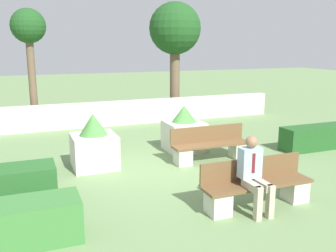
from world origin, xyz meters
TOP-DOWN VIEW (x-y plane):
  - ground_plane at (0.00, 0.00)m, footprint 60.00×60.00m
  - perimeter_wall at (0.00, 5.17)m, footprint 12.66×0.30m
  - bench_front at (0.73, -2.56)m, footprint 2.09×0.49m
  - bench_left_side at (1.23, 0.15)m, footprint 2.02×0.48m
  - person_seated_man at (0.54, -2.70)m, footprint 0.38×0.63m
  - hedge_block_near_left at (-3.29, -2.40)m, footprint 1.82×0.73m
  - hedge_block_near_right at (4.49, 0.05)m, footprint 2.11×0.61m
  - hedge_block_mid_left at (-3.16, -0.94)m, footprint 1.12×0.74m
  - planter_corner_left at (-1.58, 0.70)m, footprint 1.01×1.01m
  - planter_corner_right at (0.99, 1.27)m, footprint 1.00×1.00m
  - tree_leftmost at (-2.69, 5.81)m, footprint 1.15×1.15m
  - tree_center_left at (2.72, 6.10)m, footprint 2.03×2.03m

SIDE VIEW (x-z plane):
  - ground_plane at x=0.00m, z-range 0.00..0.00m
  - hedge_block_near_left at x=-3.29m, z-range 0.00..0.63m
  - hedge_block_near_right at x=4.49m, z-range 0.00..0.65m
  - bench_left_side at x=1.23m, z-range -0.09..0.76m
  - bench_front at x=0.73m, z-range -0.09..0.76m
  - hedge_block_mid_left at x=-3.16m, z-range 0.00..0.72m
  - perimeter_wall at x=0.00m, z-range 0.00..0.87m
  - planter_corner_right at x=0.99m, z-range -0.10..1.15m
  - planter_corner_left at x=-1.58m, z-range -0.11..1.18m
  - person_seated_man at x=0.54m, z-range 0.07..1.40m
  - tree_leftmost at x=-2.69m, z-range 1.22..5.27m
  - tree_center_left at x=2.72m, z-range 1.13..5.62m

